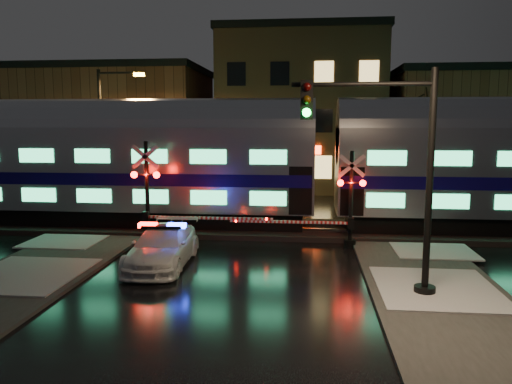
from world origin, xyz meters
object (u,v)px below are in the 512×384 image
at_px(police_car, 163,246).
at_px(streetlight, 106,131).
at_px(crossing_signal_right, 342,208).
at_px(crossing_signal_left, 155,201).
at_px(traffic_light, 393,178).

bearing_deg(police_car, streetlight, 119.99).
xyz_separation_m(crossing_signal_right, crossing_signal_left, (-7.79, 0.01, 0.15)).
relative_size(crossing_signal_right, traffic_light, 0.85).
distance_m(police_car, streetlight, 12.42).
xyz_separation_m(crossing_signal_left, streetlight, (-4.82, 6.69, 2.81)).
bearing_deg(traffic_light, crossing_signal_left, 134.79).
distance_m(crossing_signal_right, traffic_light, 6.16).
distance_m(crossing_signal_left, streetlight, 8.71).
relative_size(police_car, streetlight, 0.60).
bearing_deg(traffic_light, crossing_signal_right, 88.13).
relative_size(police_car, traffic_light, 0.73).
bearing_deg(crossing_signal_right, streetlight, 152.03).
bearing_deg(crossing_signal_right, traffic_light, -79.99).
bearing_deg(streetlight, police_car, -58.63).
relative_size(traffic_light, streetlight, 0.82).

